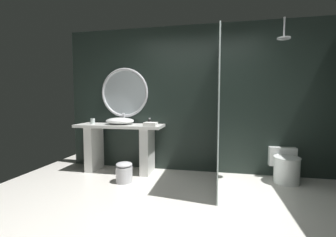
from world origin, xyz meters
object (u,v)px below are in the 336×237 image
at_px(waste_bin, 124,172).
at_px(folded_hand_towel, 151,124).
at_px(vessel_sink, 120,121).
at_px(round_wall_mirror, 125,93).
at_px(tumbler_cup, 93,121).
at_px(rain_shower_head, 284,36).
at_px(soap_dispenser, 150,122).
at_px(toilet, 285,166).

relative_size(waste_bin, folded_hand_towel, 1.51).
bearing_deg(waste_bin, vessel_sink, 118.45).
xyz_separation_m(vessel_sink, round_wall_mirror, (0.01, 0.21, 0.51)).
bearing_deg(tumbler_cup, folded_hand_towel, -8.64).
bearing_deg(folded_hand_towel, round_wall_mirror, 146.78).
bearing_deg(vessel_sink, folded_hand_towel, -17.14).
bearing_deg(vessel_sink, rain_shower_head, -2.57).
bearing_deg(folded_hand_towel, waste_bin, -133.82).
distance_m(round_wall_mirror, folded_hand_towel, 0.92).
relative_size(vessel_sink, round_wall_mirror, 0.56).
relative_size(rain_shower_head, folded_hand_towel, 1.47).
relative_size(soap_dispenser, rain_shower_head, 0.41).
height_order(tumbler_cup, waste_bin, tumbler_cup).
bearing_deg(toilet, folded_hand_towel, -174.74).
height_order(tumbler_cup, toilet, tumbler_cup).
bearing_deg(rain_shower_head, folded_hand_towel, -177.87).
distance_m(tumbler_cup, round_wall_mirror, 0.78).
bearing_deg(round_wall_mirror, toilet, -4.29).
distance_m(rain_shower_head, toilet, 1.99).
bearing_deg(vessel_sink, waste_bin, -61.55).
relative_size(soap_dispenser, waste_bin, 0.40).
height_order(vessel_sink, folded_hand_towel, vessel_sink).
xyz_separation_m(rain_shower_head, waste_bin, (-2.36, -0.42, -2.06)).
distance_m(vessel_sink, toilet, 2.86).
distance_m(tumbler_cup, waste_bin, 1.22).
height_order(soap_dispenser, rain_shower_head, rain_shower_head).
distance_m(soap_dispenser, round_wall_mirror, 0.82).
xyz_separation_m(soap_dispenser, rain_shower_head, (2.07, -0.04, 1.32)).
bearing_deg(soap_dispenser, waste_bin, -121.45).
xyz_separation_m(soap_dispenser, round_wall_mirror, (-0.57, 0.29, 0.51)).
relative_size(vessel_sink, tumbler_cup, 5.21).
xyz_separation_m(round_wall_mirror, toilet, (2.77, -0.21, -1.18)).
relative_size(soap_dispenser, folded_hand_towel, 0.61).
distance_m(rain_shower_head, waste_bin, 3.16).
bearing_deg(waste_bin, toilet, 12.41).
relative_size(round_wall_mirror, waste_bin, 2.86).
bearing_deg(soap_dispenser, vessel_sink, 172.32).
relative_size(round_wall_mirror, toilet, 1.66).
bearing_deg(waste_bin, folded_hand_towel, 46.18).
height_order(tumbler_cup, folded_hand_towel, tumbler_cup).
distance_m(tumbler_cup, toilet, 3.38).
height_order(tumbler_cup, rain_shower_head, rain_shower_head).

